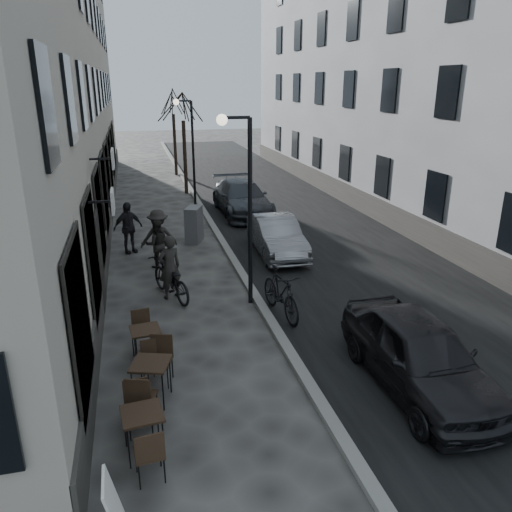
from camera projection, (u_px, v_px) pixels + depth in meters
name	position (u px, v px, depth m)	size (l,w,h in m)	color
ground	(332.00, 446.00, 8.44)	(120.00, 120.00, 0.00)	#34312F
road	(281.00, 210.00, 23.97)	(7.30, 60.00, 0.00)	black
kerb	(205.00, 214.00, 23.13)	(0.25, 60.00, 0.12)	gray
building_left	(40.00, 23.00, 19.56)	(4.00, 35.00, 16.00)	#A99C8E
building_right	(397.00, 32.00, 23.08)	(4.00, 35.00, 16.00)	gray
streetlamp_near	(244.00, 191.00, 12.86)	(0.90, 0.28, 5.09)	black
streetlamp_far	(189.00, 141.00, 23.85)	(0.90, 0.28, 5.09)	black
tree_near	(183.00, 106.00, 26.13)	(2.40, 2.40, 5.70)	black
tree_far	(173.00, 102.00, 31.62)	(2.40, 2.40, 5.70)	black
bistro_set_a	(143.00, 429.00, 8.11)	(0.72, 1.64, 0.95)	black
bistro_set_b	(152.00, 377.00, 9.47)	(0.96, 1.74, 0.99)	black
bistro_set_c	(146.00, 341.00, 10.88)	(0.69, 1.57, 0.91)	black
utility_cabinet	(194.00, 225.00, 19.03)	(0.50, 0.91, 1.36)	#5C5C5E
bicycle	(170.00, 279.00, 14.07)	(0.75, 2.15, 1.13)	black
cyclist_rider	(170.00, 267.00, 13.95)	(0.67, 0.44, 1.84)	#282623
pedestrian_near	(157.00, 244.00, 16.34)	(0.78, 0.61, 1.61)	black
pedestrian_mid	(159.00, 237.00, 16.63)	(1.21, 0.69, 1.87)	#292624
pedestrian_far	(128.00, 228.00, 17.72)	(1.09, 0.45, 1.86)	black
car_near	(419.00, 354.00, 9.84)	(1.76, 4.38, 1.49)	black
car_mid	(276.00, 236.00, 17.67)	(1.41, 4.05, 1.33)	gray
car_far	(242.00, 198.00, 23.09)	(2.12, 5.21, 1.51)	#34383E
moped	(281.00, 293.00, 12.93)	(0.61, 2.16, 1.30)	black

